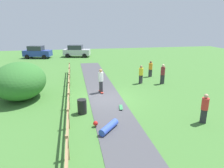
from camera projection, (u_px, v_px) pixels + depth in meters
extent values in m
plane|color=#427533|center=(106.00, 99.00, 14.81)|extent=(60.00, 60.00, 0.00)
cube|color=#47474C|center=(106.00, 99.00, 14.80)|extent=(2.40, 28.00, 0.02)
cube|color=#997A51|center=(67.00, 147.00, 8.13)|extent=(0.12, 0.12, 1.10)
cube|color=#997A51|center=(68.00, 119.00, 10.55)|extent=(0.12, 0.12, 1.10)
cube|color=#997A51|center=(69.00, 101.00, 12.97)|extent=(0.12, 0.12, 1.10)
cube|color=#997A51|center=(69.00, 89.00, 15.38)|extent=(0.12, 0.12, 1.10)
cube|color=#997A51|center=(69.00, 80.00, 17.80)|extent=(0.12, 0.12, 1.10)
cube|color=#997A51|center=(69.00, 73.00, 20.22)|extent=(0.12, 0.12, 1.10)
cube|color=#997A51|center=(70.00, 68.00, 22.63)|extent=(0.12, 0.12, 1.10)
cube|color=#997A51|center=(69.00, 95.00, 14.19)|extent=(0.08, 18.00, 0.09)
cube|color=#997A51|center=(68.00, 89.00, 14.06)|extent=(0.08, 18.00, 0.09)
ellipsoid|color=#33702D|center=(20.00, 81.00, 14.60)|extent=(3.62, 4.34, 2.67)
cylinder|color=black|center=(82.00, 106.00, 12.36)|extent=(0.56, 0.56, 0.90)
cube|color=#B23326|center=(101.00, 92.00, 16.14)|extent=(0.31, 0.82, 0.02)
cylinder|color=silver|center=(99.00, 91.00, 16.38)|extent=(0.04, 0.06, 0.06)
cylinder|color=silver|center=(101.00, 91.00, 16.43)|extent=(0.04, 0.06, 0.06)
cylinder|color=silver|center=(101.00, 93.00, 15.87)|extent=(0.04, 0.06, 0.06)
cylinder|color=silver|center=(103.00, 93.00, 15.92)|extent=(0.04, 0.06, 0.06)
cube|color=#2D2D33|center=(101.00, 86.00, 16.01)|extent=(0.24, 0.34, 0.85)
cylinder|color=white|center=(101.00, 77.00, 15.79)|extent=(0.43, 0.43, 0.71)
sphere|color=#9E704C|center=(101.00, 71.00, 15.65)|extent=(0.26, 0.26, 0.26)
cylinder|color=blue|center=(109.00, 127.00, 10.42)|extent=(1.19, 1.31, 0.36)
sphere|color=red|center=(96.00, 123.00, 10.81)|extent=(0.26, 0.26, 0.26)
cube|color=#338C4C|center=(121.00, 107.00, 13.16)|extent=(0.35, 0.82, 0.02)
cylinder|color=silver|center=(122.00, 110.00, 12.90)|extent=(0.04, 0.06, 0.06)
cylinder|color=silver|center=(120.00, 110.00, 12.90)|extent=(0.04, 0.06, 0.06)
cylinder|color=silver|center=(122.00, 106.00, 13.44)|extent=(0.04, 0.06, 0.06)
cylinder|color=silver|center=(120.00, 106.00, 13.44)|extent=(0.04, 0.06, 0.06)
cube|color=#2D2D33|center=(162.00, 79.00, 18.41)|extent=(0.36, 0.27, 0.85)
cylinder|color=maroon|center=(163.00, 71.00, 18.18)|extent=(0.45, 0.45, 0.71)
sphere|color=beige|center=(163.00, 66.00, 18.04)|extent=(0.25, 0.25, 0.25)
cube|color=#2D2D33|center=(203.00, 116.00, 11.22)|extent=(0.38, 0.34, 0.79)
cylinder|color=red|center=(205.00, 104.00, 11.01)|extent=(0.53, 0.53, 0.66)
sphere|color=tan|center=(206.00, 96.00, 10.88)|extent=(0.24, 0.24, 0.24)
cube|color=#2D2D33|center=(150.00, 73.00, 20.87)|extent=(0.37, 0.32, 0.77)
cylinder|color=orange|center=(151.00, 66.00, 20.66)|extent=(0.51, 0.51, 0.64)
sphere|color=brown|center=(151.00, 62.00, 20.54)|extent=(0.23, 0.23, 0.23)
cube|color=#2D2D33|center=(141.00, 79.00, 18.53)|extent=(0.38, 0.35, 0.78)
cylinder|color=yellow|center=(141.00, 72.00, 18.33)|extent=(0.53, 0.53, 0.65)
sphere|color=#9E704C|center=(141.00, 67.00, 18.20)|extent=(0.23, 0.23, 0.23)
cube|color=#B7B7BC|center=(77.00, 52.00, 32.98)|extent=(4.48, 2.63, 0.90)
cube|color=#2D333D|center=(75.00, 47.00, 32.75)|extent=(2.50, 2.03, 0.70)
cylinder|color=black|center=(86.00, 54.00, 33.89)|extent=(0.68, 0.38, 0.64)
cylinder|color=black|center=(84.00, 56.00, 32.21)|extent=(0.68, 0.38, 0.64)
cylinder|color=black|center=(70.00, 54.00, 34.00)|extent=(0.68, 0.38, 0.64)
cylinder|color=black|center=(67.00, 56.00, 32.32)|extent=(0.68, 0.38, 0.64)
cube|color=#283D99|center=(38.00, 53.00, 31.86)|extent=(4.50, 2.72, 0.90)
cube|color=#2D333D|center=(36.00, 48.00, 31.65)|extent=(2.53, 2.07, 0.70)
cylinder|color=black|center=(48.00, 55.00, 32.75)|extent=(0.68, 0.40, 0.64)
cylinder|color=black|center=(44.00, 57.00, 31.07)|extent=(0.68, 0.40, 0.64)
cylinder|color=black|center=(32.00, 55.00, 32.92)|extent=(0.68, 0.40, 0.64)
cylinder|color=black|center=(27.00, 57.00, 31.24)|extent=(0.68, 0.40, 0.64)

